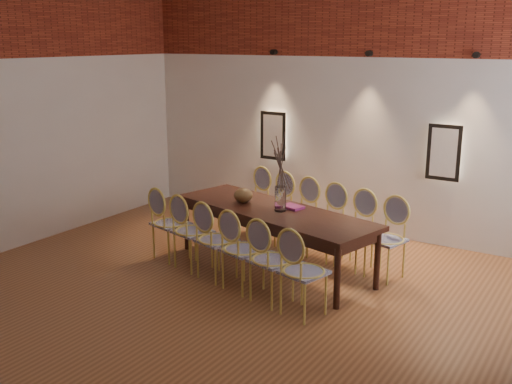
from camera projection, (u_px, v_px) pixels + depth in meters
The scene contains 25 objects.
floor at pixel (209, 321), 6.02m from camera, with size 7.00×7.00×0.02m, color #955C34.
wall_back at pixel (357, 93), 8.42m from camera, with size 7.00×0.10×4.00m, color silver.
brick_band_back at pixel (359, 0), 8.05m from camera, with size 7.00×0.02×1.50m, color maroon.
niche_left at pixel (274, 136), 9.19m from camera, with size 0.36×0.06×0.66m, color #FFEAC6.
niche_right at pixel (444, 152), 7.84m from camera, with size 0.36×0.06×0.66m, color #FFEAC6.
spot_fixture_left at pixel (274, 52), 8.85m from camera, with size 0.08×0.08×0.10m, color black.
spot_fixture_mid at pixel (369, 53), 8.07m from camera, with size 0.08×0.08×0.10m, color black.
spot_fixture_right at pixel (476, 55), 7.35m from camera, with size 0.08×0.08×0.10m, color black.
dining_table at pixel (274, 239), 7.31m from camera, with size 2.71×0.87×0.75m, color #391A12.
chair_near_a at pixel (171, 223), 7.60m from camera, with size 0.44×0.44×0.94m, color #E6D160, non-canonical shape.
chair_near_b at pixel (193, 231), 7.28m from camera, with size 0.44×0.44×0.94m, color #E6D160, non-canonical shape.
chair_near_c at pixel (217, 240), 6.97m from camera, with size 0.44×0.44×0.94m, color #E6D160, non-canonical shape.
chair_near_d at pixel (243, 250), 6.65m from camera, with size 0.44×0.44×0.94m, color #E6D160, non-canonical shape.
chair_near_e at pixel (272, 260), 6.34m from camera, with size 0.44×0.44×0.94m, color #E6D160, non-canonical shape.
chair_near_f at pixel (304, 272), 6.02m from camera, with size 0.44×0.44×0.94m, color #E6D160, non-canonical shape.
chair_far_a at pixel (252, 203), 8.56m from camera, with size 0.44×0.44×0.94m, color #E6D160, non-canonical shape.
chair_far_b at pixel (275, 209), 8.24m from camera, with size 0.44×0.44×0.94m, color #E6D160, non-canonical shape.
chair_far_c at pixel (299, 216), 7.93m from camera, with size 0.44×0.44×0.94m, color #E6D160, non-canonical shape.
chair_far_d at pixel (326, 223), 7.61m from camera, with size 0.44×0.44×0.94m, color #E6D160, non-canonical shape.
chair_far_e at pixel (354, 231), 7.30m from camera, with size 0.44×0.44×0.94m, color #E6D160, non-canonical shape.
chair_far_f at pixel (385, 240), 6.98m from camera, with size 0.44×0.44×0.94m, color #E6D160, non-canonical shape.
vase at pixel (280, 199), 7.11m from camera, with size 0.14×0.14×0.30m, color silver.
dried_branches at pixel (281, 162), 6.99m from camera, with size 0.50×0.50×0.70m, color #48362C, non-canonical shape.
bowl at pixel (243, 195), 7.50m from camera, with size 0.24×0.24×0.18m, color brown.
book at pixel (292, 207), 7.26m from camera, with size 0.26×0.18×0.03m, color #9C2C76.
Camera 1 is at (3.35, -4.39, 2.75)m, focal length 42.00 mm.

